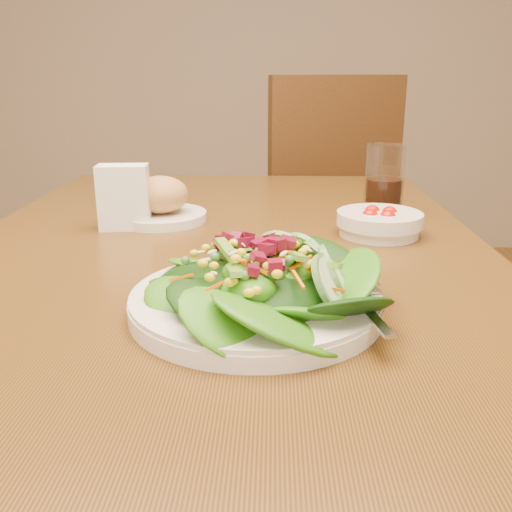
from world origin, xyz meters
The scene contains 7 objects.
dining_table centered at (0.00, 0.00, 0.65)m, with size 0.90×1.40×0.75m.
chair_far centered at (0.23, 1.03, 0.54)m, with size 0.61×0.61×1.02m.
salad_plate centered at (0.08, -0.25, 0.78)m, with size 0.31×0.30×0.09m.
bread_plate centered at (-0.13, 0.19, 0.79)m, with size 0.18×0.18×0.09m.
tomato_bowl centered at (0.27, 0.10, 0.77)m, with size 0.15×0.15×0.05m.
drinking_glass centered at (0.31, 0.28, 0.81)m, with size 0.08×0.08×0.14m.
napkin_holder centered at (-0.19, 0.13, 0.81)m, with size 0.09×0.06×0.12m.
Camera 1 is at (0.09, -0.88, 1.03)m, focal length 40.00 mm.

